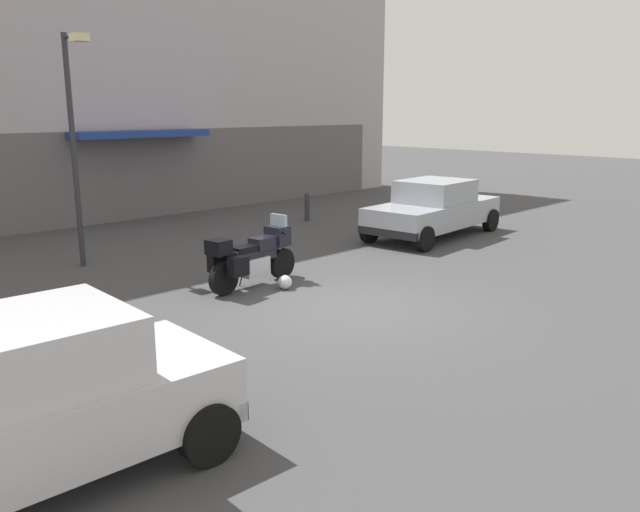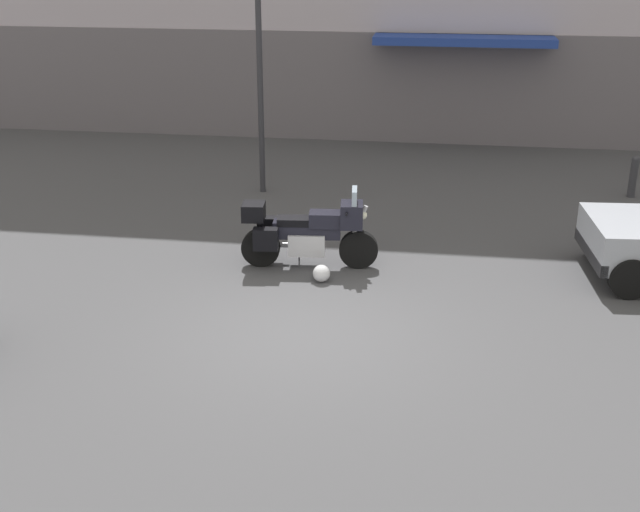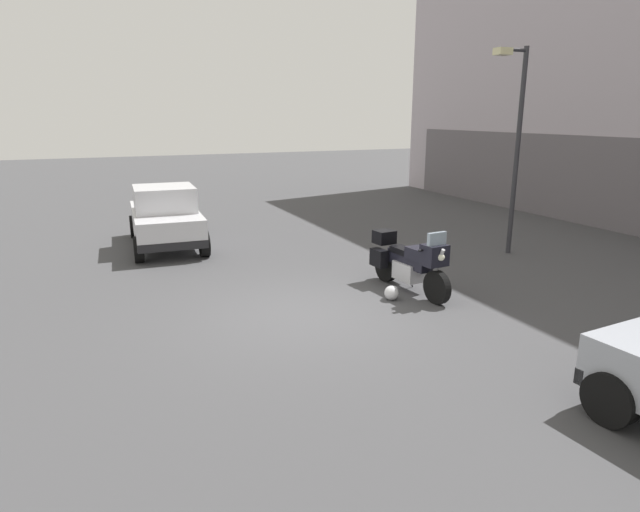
{
  "view_description": "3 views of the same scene",
  "coord_description": "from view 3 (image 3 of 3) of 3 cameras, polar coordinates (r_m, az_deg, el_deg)",
  "views": [
    {
      "loc": [
        -8.14,
        -7.24,
        3.46
      ],
      "look_at": [
        -0.08,
        0.82,
        0.83
      ],
      "focal_mm": 35.95,
      "sensor_mm": 36.0,
      "label": 1
    },
    {
      "loc": [
        1.68,
        -10.16,
        5.23
      ],
      "look_at": [
        0.04,
        0.94,
        0.78
      ],
      "focal_mm": 46.38,
      "sensor_mm": 36.0,
      "label": 2
    },
    {
      "loc": [
        8.38,
        -3.35,
        3.46
      ],
      "look_at": [
        -0.19,
        0.37,
        0.99
      ],
      "focal_mm": 30.19,
      "sensor_mm": 36.0,
      "label": 3
    }
  ],
  "objects": [
    {
      "name": "helmet",
      "position": [
        10.44,
        7.59,
        -3.89
      ],
      "size": [
        0.28,
        0.28,
        0.28
      ],
      "primitive_type": "sphere",
      "color": "silver",
      "rests_on": "ground"
    },
    {
      "name": "streetlamp_curbside",
      "position": [
        14.18,
        19.91,
        12.2
      ],
      "size": [
        0.28,
        0.94,
        5.01
      ],
      "color": "#2D2D33",
      "rests_on": "ground"
    },
    {
      "name": "ground_plane",
      "position": [
        9.66,
        -1.56,
        -6.2
      ],
      "size": [
        80.0,
        80.0,
        0.0
      ],
      "primitive_type": "plane",
      "color": "#424244"
    },
    {
      "name": "motorcycle",
      "position": [
        10.86,
        9.43,
        -0.56
      ],
      "size": [
        2.26,
        0.83,
        1.36
      ],
      "rotation": [
        0.0,
        0.0,
        0.1
      ],
      "color": "black",
      "rests_on": "ground"
    },
    {
      "name": "car_hatchback_near",
      "position": [
        14.93,
        -16.06,
        3.99
      ],
      "size": [
        3.94,
        1.95,
        1.64
      ],
      "rotation": [
        0.0,
        0.0,
        3.09
      ],
      "color": "silver",
      "rests_on": "ground"
    }
  ]
}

